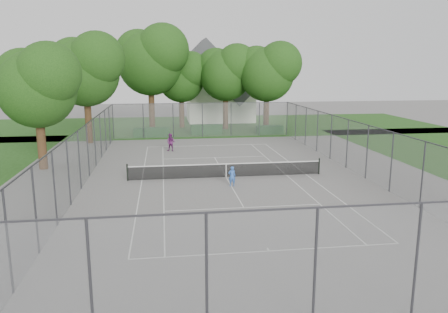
{
  "coord_description": "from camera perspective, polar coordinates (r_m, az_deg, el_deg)",
  "views": [
    {
      "loc": [
        -4.04,
        -27.68,
        7.2
      ],
      "look_at": [
        0.0,
        1.0,
        1.2
      ],
      "focal_mm": 35.0,
      "sensor_mm": 36.0,
      "label": 1
    }
  ],
  "objects": [
    {
      "name": "hedge_right",
      "position": [
        47.91,
        5.98,
        3.52
      ],
      "size": [
        2.9,
        1.06,
        0.87
      ],
      "primitive_type": "cube",
      "color": "#144017",
      "rests_on": "ground"
    },
    {
      "name": "grass_far",
      "position": [
        54.31,
        -3.69,
        4.07
      ],
      "size": [
        60.0,
        20.0,
        0.0
      ],
      "primitive_type": "cube",
      "color": "#1D4614",
      "rests_on": "ground"
    },
    {
      "name": "tree_far_left",
      "position": [
        50.12,
        -9.52,
        12.61
      ],
      "size": [
        8.22,
        7.51,
        11.82
      ],
      "color": "#3E2716",
      "rests_on": "ground"
    },
    {
      "name": "tree_far_midright",
      "position": [
        50.69,
        0.32,
        11.13
      ],
      "size": [
        6.77,
        6.19,
        9.74
      ],
      "color": "#3E2716",
      "rests_on": "ground"
    },
    {
      "name": "perimeter_fence",
      "position": [
        28.48,
        0.28,
        0.8
      ],
      "size": [
        18.08,
        34.08,
        3.52
      ],
      "color": "#38383D",
      "rests_on": "ground"
    },
    {
      "name": "tree_side_front",
      "position": [
        32.99,
        -23.2,
        8.85
      ],
      "size": [
        6.17,
        5.64,
        8.87
      ],
      "color": "#3E2716",
      "rests_on": "ground"
    },
    {
      "name": "tennis_net",
      "position": [
        28.76,
        0.28,
        -1.74
      ],
      "size": [
        12.87,
        0.1,
        1.1
      ],
      "color": "black",
      "rests_on": "ground"
    },
    {
      "name": "house",
      "position": [
        58.61,
        -0.54,
        8.86
      ],
      "size": [
        8.56,
        6.63,
        10.65
      ],
      "color": "white",
      "rests_on": "ground"
    },
    {
      "name": "hedge_mid",
      "position": [
        47.21,
        -2.32,
        3.56
      ],
      "size": [
        3.3,
        0.94,
        1.04
      ],
      "primitive_type": "cube",
      "color": "#144017",
      "rests_on": "ground"
    },
    {
      "name": "girl_player",
      "position": [
        26.7,
        1.05,
        -2.58
      ],
      "size": [
        0.45,
        0.3,
        1.23
      ],
      "primitive_type": "imported",
      "rotation": [
        0.0,
        0.0,
        3.12
      ],
      "color": "blue",
      "rests_on": "ground"
    },
    {
      "name": "woman_player",
      "position": [
        37.88,
        -6.96,
        1.84
      ],
      "size": [
        0.91,
        0.82,
        1.54
      ],
      "primitive_type": "imported",
      "rotation": [
        0.0,
        0.0,
        -0.38
      ],
      "color": "#62205C",
      "rests_on": "ground"
    },
    {
      "name": "ground",
      "position": [
        28.88,
        0.28,
        -2.73
      ],
      "size": [
        120.0,
        120.0,
        0.0
      ],
      "primitive_type": "plane",
      "color": "slate",
      "rests_on": "ground"
    },
    {
      "name": "tree_far_right",
      "position": [
        49.21,
        5.76,
        11.19
      ],
      "size": [
        6.89,
        6.29,
        9.91
      ],
      "color": "#3E2716",
      "rests_on": "ground"
    },
    {
      "name": "tree_far_midleft",
      "position": [
        52.25,
        -5.55,
        10.48
      ],
      "size": [
        6.21,
        5.67,
        8.93
      ],
      "color": "#3E2716",
      "rests_on": "ground"
    },
    {
      "name": "hedge_left",
      "position": [
        46.18,
        -9.42,
        3.16
      ],
      "size": [
        3.72,
        1.12,
        0.93
      ],
      "primitive_type": "cube",
      "color": "#144017",
      "rests_on": "ground"
    },
    {
      "name": "court_markings",
      "position": [
        28.88,
        0.28,
        -2.72
      ],
      "size": [
        11.03,
        23.83,
        0.01
      ],
      "color": "silver",
      "rests_on": "ground"
    },
    {
      "name": "tree_side_back",
      "position": [
        43.14,
        -17.58,
        11.07
      ],
      "size": [
        7.21,
        6.58,
        10.37
      ],
      "color": "#3E2716",
      "rests_on": "ground"
    }
  ]
}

